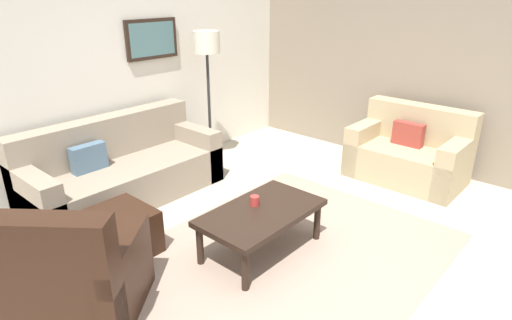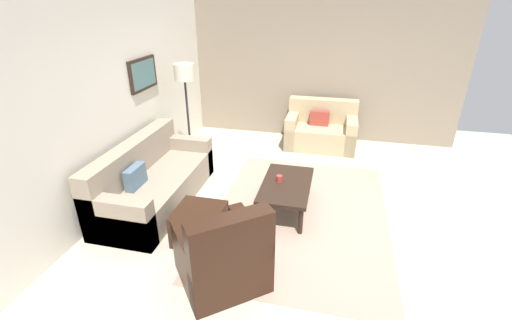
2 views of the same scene
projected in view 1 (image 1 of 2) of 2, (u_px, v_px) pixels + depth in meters
The scene contains 12 objects.
ground_plane at pixel (275, 263), 3.68m from camera, with size 8.00×8.00×0.00m, color #B2A893.
rear_partition at pixel (95, 64), 4.76m from camera, with size 6.00×0.12×2.80m, color silver.
stone_feature_panel at pixel (432, 57), 5.24m from camera, with size 0.12×5.20×2.80m, color gray.
area_rug at pixel (275, 263), 3.68m from camera, with size 3.18×2.26×0.01m, color gray.
couch_main at pixel (120, 171), 4.76m from camera, with size 2.12×0.88×0.88m.
couch_loveseat at pixel (410, 154), 5.24m from camera, with size 0.81×1.30×0.88m.
armchair_leather at pixel (75, 284), 2.95m from camera, with size 1.12×1.12×0.95m.
ottoman at pixel (119, 233), 3.76m from camera, with size 0.56×0.56×0.40m, color black.
coffee_table at pixel (261, 215), 3.73m from camera, with size 1.10×0.64×0.41m.
cup at pixel (255, 201), 3.77m from camera, with size 0.08×0.08×0.09m, color #B2332D.
lamp_standing at pixel (207, 56), 5.25m from camera, with size 0.32×0.32×1.71m.
framed_artwork at pixel (152, 39), 5.12m from camera, with size 0.71×0.04×0.47m.
Camera 1 is at (-2.42, -1.92, 2.20)m, focal length 30.19 mm.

